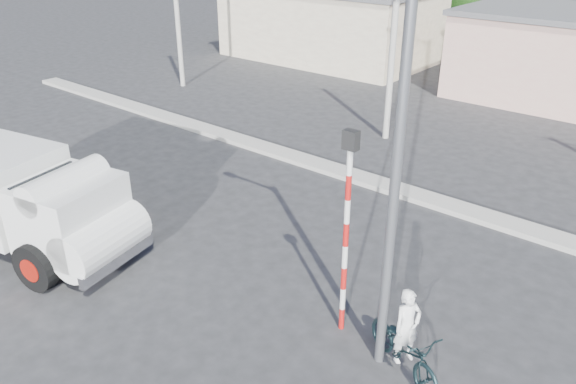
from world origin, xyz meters
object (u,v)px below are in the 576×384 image
Objects in this scene: traffic_pole at (347,219)px; streetlight at (392,112)px; truck at (20,199)px; bicycle at (404,349)px; cyclist at (406,339)px.

traffic_pole is 2.56m from streetlight.
streetlight is at bearing 2.16° from truck.
traffic_pole reaches higher than truck.
traffic_pole is 0.48× the size of streetlight.
truck is 9.85m from streetlight.
traffic_pole is at bearing 104.43° from bicycle.
truck is 0.74× the size of streetlight.
truck is at bearing -165.86° from streetlight.
streetlight is at bearing -17.73° from traffic_pole.
truck is 9.87m from cyclist.
bicycle is 0.22m from cyclist.
cyclist is at bearing 0.87° from streetlight.
traffic_pole is (7.99, 2.55, 1.14)m from truck.
cyclist is at bearing -10.28° from traffic_pole.
cyclist is 0.35× the size of traffic_pole.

